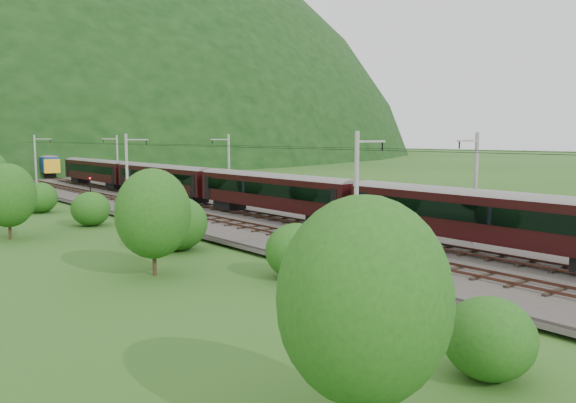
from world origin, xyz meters
TOP-DOWN VIEW (x-y plane):
  - ground at (0.00, 0.00)m, footprint 600.00×600.00m
  - railbed at (0.00, 10.00)m, footprint 14.00×220.00m
  - track_left at (-2.40, 10.00)m, footprint 2.40×220.00m
  - track_right at (2.40, 10.00)m, footprint 2.40×220.00m
  - catenary_left at (-6.12, 32.00)m, footprint 2.54×192.28m
  - catenary_right at (6.12, 32.00)m, footprint 2.54×192.28m
  - overhead_wires at (0.00, 10.00)m, footprint 4.83×198.00m
  - train at (2.40, 29.66)m, footprint 2.86×137.67m
  - hazard_post_near at (-0.21, 36.71)m, footprint 0.15×0.15m
  - hazard_post_far at (0.40, 46.70)m, footprint 0.18×0.18m
  - signal at (-3.08, 51.02)m, footprint 0.27×0.27m
  - vegetation_left at (-14.02, 10.33)m, footprint 14.15×145.77m
  - vegetation_right at (12.06, 12.33)m, footprint 6.44×106.50m

SIDE VIEW (x-z plane):
  - ground at x=0.00m, z-range 0.00..0.00m
  - railbed at x=0.00m, z-range 0.00..0.30m
  - track_left at x=-2.40m, z-range 0.24..0.51m
  - track_right at x=2.40m, z-range 0.24..0.51m
  - hazard_post_near at x=-0.21m, z-range 0.30..1.69m
  - hazard_post_far at x=0.40m, z-range 0.30..1.97m
  - vegetation_right at x=12.06m, z-range -0.29..2.89m
  - signal at x=-3.08m, z-range 0.51..2.92m
  - vegetation_left at x=-14.02m, z-range -0.69..5.82m
  - train at x=2.40m, z-range 0.92..5.88m
  - catenary_left at x=-6.12m, z-range 0.50..8.50m
  - catenary_right at x=6.12m, z-range 0.50..8.50m
  - overhead_wires at x=0.00m, z-range 7.08..7.12m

